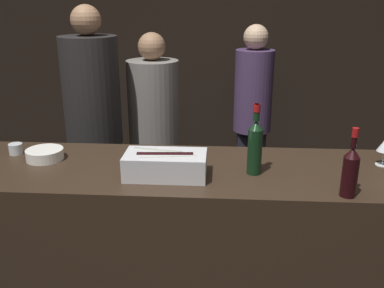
% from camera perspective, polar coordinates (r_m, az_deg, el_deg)
% --- Properties ---
extents(wall_back_chalkboard, '(6.40, 0.06, 2.80)m').
position_cam_1_polar(wall_back_chalkboard, '(4.38, 2.04, 12.50)').
color(wall_back_chalkboard, black).
rests_on(wall_back_chalkboard, ground_plane).
extents(bar_counter, '(2.46, 0.70, 1.06)m').
position_cam_1_polar(bar_counter, '(2.48, -0.06, -14.53)').
color(bar_counter, '#2D2116').
rests_on(bar_counter, ground_plane).
extents(ice_bin_with_bottles, '(0.40, 0.21, 0.13)m').
position_cam_1_polar(ice_bin_with_bottles, '(2.12, -3.62, -2.60)').
color(ice_bin_with_bottles, silver).
rests_on(ice_bin_with_bottles, bar_counter).
extents(bowl_white, '(0.20, 0.20, 0.06)m').
position_cam_1_polar(bowl_white, '(2.48, -19.04, -1.27)').
color(bowl_white, silver).
rests_on(bowl_white, bar_counter).
extents(candle_votive, '(0.08, 0.08, 0.06)m').
position_cam_1_polar(candle_votive, '(2.62, -22.44, -0.59)').
color(candle_votive, silver).
rests_on(candle_votive, bar_counter).
extents(red_wine_bottle_tall, '(0.07, 0.07, 0.32)m').
position_cam_1_polar(red_wine_bottle_tall, '(2.01, 20.37, -3.25)').
color(red_wine_bottle_tall, black).
rests_on(red_wine_bottle_tall, bar_counter).
extents(red_wine_bottle_burgundy, '(0.07, 0.07, 0.36)m').
position_cam_1_polar(red_wine_bottle_burgundy, '(2.14, 8.40, -0.10)').
color(red_wine_bottle_burgundy, black).
rests_on(red_wine_bottle_burgundy, bar_counter).
extents(person_in_hoodie, '(0.40, 0.40, 1.65)m').
position_cam_1_polar(person_in_hoodie, '(3.45, -5.07, 2.25)').
color(person_in_hoodie, black).
rests_on(person_in_hoodie, ground_plane).
extents(person_blond_tee, '(0.41, 0.41, 1.85)m').
position_cam_1_polar(person_blond_tee, '(3.24, -12.97, 3.00)').
color(person_blond_tee, black).
rests_on(person_blond_tee, ground_plane).
extents(person_grey_polo, '(0.33, 0.33, 1.69)m').
position_cam_1_polar(person_grey_polo, '(3.82, 8.07, 4.41)').
color(person_grey_polo, black).
rests_on(person_grey_polo, ground_plane).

